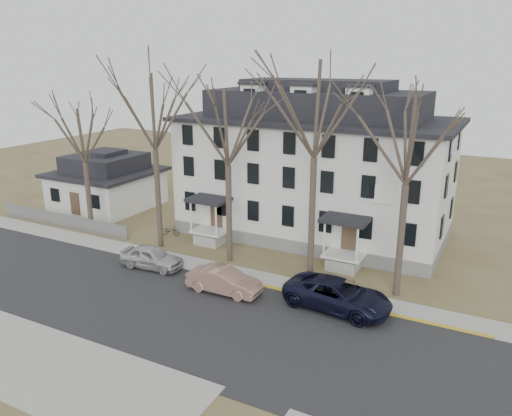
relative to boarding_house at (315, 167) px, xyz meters
The scene contains 17 objects.
ground 18.85m from the boarding_house, 83.64° to the right, with size 120.00×120.00×0.00m, color brown.
main_road 16.96m from the boarding_house, 82.85° to the right, with size 120.00×10.00×0.04m, color #27272A.
far_sidewalk 11.49m from the boarding_house, 78.64° to the right, with size 120.00×2.00×0.08m, color #A09F97.
near_sidewalk_left 24.33m from the boarding_house, 104.65° to the right, with size 20.00×5.00×0.08m, color #A09F97.
yellow_curb 13.99m from the boarding_house, 57.18° to the right, with size 14.00×0.25×0.06m, color gold.
boarding_house is the anchor object (origin of this frame).
small_house 20.34m from the boarding_house, behind, with size 8.70×8.70×5.00m.
fence 21.48m from the boarding_house, 156.01° to the right, with size 14.00×0.06×1.20m, color gray.
tree_far_left 13.12m from the boarding_house, 137.82° to the right, with size 8.40×8.40×13.72m.
tree_mid_left 9.66m from the boarding_house, 110.20° to the right, with size 7.80×7.80×12.74m.
tree_center 10.39m from the boarding_house, 69.80° to the right, with size 9.00×9.00×14.70m.
tree_mid_right 12.51m from the boarding_house, 43.81° to the right, with size 7.80×7.80×12.74m.
tree_bungalow 18.17m from the boarding_house, 152.99° to the right, with size 6.60×6.60×10.78m.
car_silver 14.40m from the boarding_house, 120.66° to the right, with size 1.76×4.38×1.49m, color silver.
car_tan 13.49m from the boarding_house, 93.41° to the right, with size 1.59×4.55×1.50m, color #9A7063.
car_navy 13.71m from the boarding_house, 62.62° to the right, with size 2.78×6.04×1.68m, color black.
bicycle_left 12.47m from the boarding_house, 148.33° to the right, with size 0.54×1.55×0.82m, color black.
Camera 1 is at (11.55, -18.04, 13.51)m, focal length 35.00 mm.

